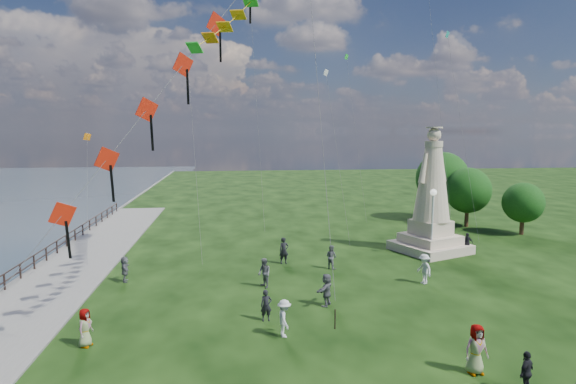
{
  "coord_description": "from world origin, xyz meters",
  "views": [
    {
      "loc": [
        -3.94,
        -16.93,
        8.67
      ],
      "look_at": [
        -1.0,
        8.0,
        5.5
      ],
      "focal_mm": 30.0,
      "sensor_mm": 36.0,
      "label": 1
    }
  ],
  "objects": [
    {
      "name": "waterfront",
      "position": [
        -15.24,
        8.99,
        -0.06
      ],
      "size": [
        200.0,
        200.0,
        1.51
      ],
      "color": "#374453",
      "rests_on": "ground"
    },
    {
      "name": "statue",
      "position": [
        10.31,
        15.77,
        3.4
      ],
      "size": [
        5.78,
        5.78,
        8.99
      ],
      "rotation": [
        0.0,
        0.0,
        0.39
      ],
      "color": "#BFAA91",
      "rests_on": "ground"
    },
    {
      "name": "lamppost",
      "position": [
        9.74,
        14.21,
        3.43
      ],
      "size": [
        0.44,
        0.44,
        4.76
      ],
      "color": "silver",
      "rests_on": "ground"
    },
    {
      "name": "tree_row",
      "position": [
        17.36,
        25.48,
        3.68
      ],
      "size": [
        8.13,
        11.46,
        6.69
      ],
      "color": "#382314",
      "rests_on": "ground"
    },
    {
      "name": "person_0",
      "position": [
        -2.45,
        4.28,
        0.73
      ],
      "size": [
        0.57,
        0.41,
        1.45
      ],
      "primitive_type": "imported",
      "rotation": [
        0.0,
        0.0,
        0.12
      ],
      "color": "black",
      "rests_on": "ground"
    },
    {
      "name": "person_1",
      "position": [
        -2.21,
        9.06,
        0.83
      ],
      "size": [
        0.78,
        0.94,
        1.66
      ],
      "primitive_type": "imported",
      "rotation": [
        0.0,
        0.0,
        -1.15
      ],
      "color": "#595960",
      "rests_on": "ground"
    },
    {
      "name": "person_2",
      "position": [
        -1.81,
        2.48,
        0.8
      ],
      "size": [
        0.63,
        1.08,
        1.61
      ],
      "primitive_type": "imported",
      "rotation": [
        0.0,
        0.0,
        1.66
      ],
      "color": "silver",
      "rests_on": "ground"
    },
    {
      "name": "person_3",
      "position": [
        5.69,
        -2.89,
        0.73
      ],
      "size": [
        0.96,
        0.85,
        1.47
      ],
      "primitive_type": "imported",
      "rotation": [
        0.0,
        0.0,
        3.74
      ],
      "color": "black",
      "rests_on": "ground"
    },
    {
      "name": "person_4",
      "position": [
        4.69,
        -1.44,
        0.91
      ],
      "size": [
        0.94,
        0.63,
        1.83
      ],
      "primitive_type": "imported",
      "rotation": [
        0.0,
        0.0,
        0.09
      ],
      "color": "#595960",
      "rests_on": "ground"
    },
    {
      "name": "person_5",
      "position": [
        -10.17,
        11.06,
        0.75
      ],
      "size": [
        0.86,
        1.49,
        1.51
      ],
      "primitive_type": "imported",
      "rotation": [
        0.0,
        0.0,
        1.76
      ],
      "color": "#595960",
      "rests_on": "ground"
    },
    {
      "name": "person_6",
      "position": [
        -0.59,
        13.8,
        0.87
      ],
      "size": [
        0.71,
        0.55,
        1.75
      ],
      "primitive_type": "imported",
      "rotation": [
        0.0,
        0.0,
        0.22
      ],
      "color": "black",
      "rests_on": "ground"
    },
    {
      "name": "person_7",
      "position": [
        2.27,
        12.27,
        0.76
      ],
      "size": [
        0.84,
        0.86,
        1.53
      ],
      "primitive_type": "imported",
      "rotation": [
        0.0,
        0.0,
        2.31
      ],
      "color": "#595960",
      "rests_on": "ground"
    },
    {
      "name": "person_8",
      "position": [
        6.92,
        8.66,
        0.86
      ],
      "size": [
        0.85,
        1.23,
        1.73
      ],
      "primitive_type": "imported",
      "rotation": [
        0.0,
        0.0,
        -1.3
      ],
      "color": "silver",
      "rests_on": "ground"
    },
    {
      "name": "person_9",
      "position": [
        12.66,
        14.88,
        0.75
      ],
      "size": [
        0.96,
        0.63,
        1.5
      ],
      "primitive_type": "imported",
      "rotation": [
        0.0,
        0.0,
        -0.22
      ],
      "color": "black",
      "rests_on": "ground"
    },
    {
      "name": "person_10",
      "position": [
        -9.92,
        2.49,
        0.79
      ],
      "size": [
        0.68,
        0.88,
        1.59
      ],
      "primitive_type": "imported",
      "rotation": [
        0.0,
        0.0,
        1.28
      ],
      "color": "#595960",
      "rests_on": "ground"
    },
    {
      "name": "person_11",
      "position": [
        0.69,
        5.88,
        0.82
      ],
      "size": [
        1.4,
        1.63,
        1.64
      ],
      "primitive_type": "imported",
      "rotation": [
        0.0,
        0.0,
        4.12
      ],
      "color": "#595960",
      "rests_on": "ground"
    },
    {
      "name": "red_kite_train",
      "position": [
        -6.09,
        4.63,
        11.18
      ],
      "size": [
        12.25,
        9.35,
        17.97
      ],
      "color": "black",
      "rests_on": "ground"
    },
    {
      "name": "small_kites",
      "position": [
        2.96,
        23.42,
        13.21
      ],
      "size": [
        29.75,
        18.12,
        23.12
      ],
      "color": "teal",
      "rests_on": "ground"
    }
  ]
}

